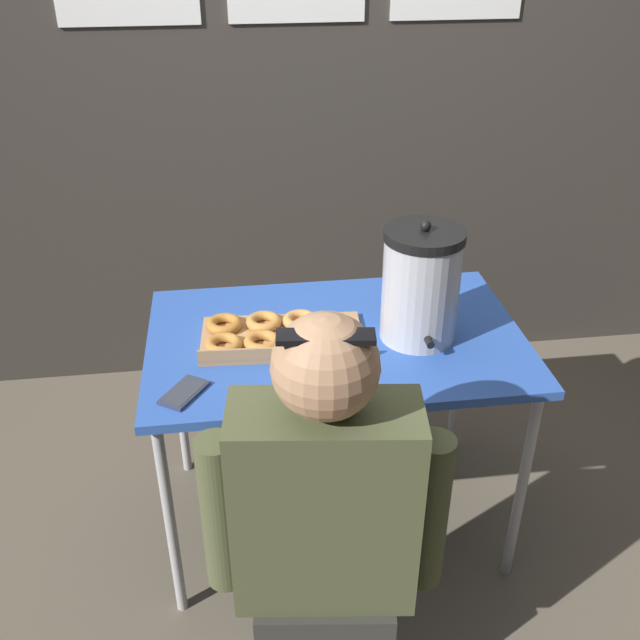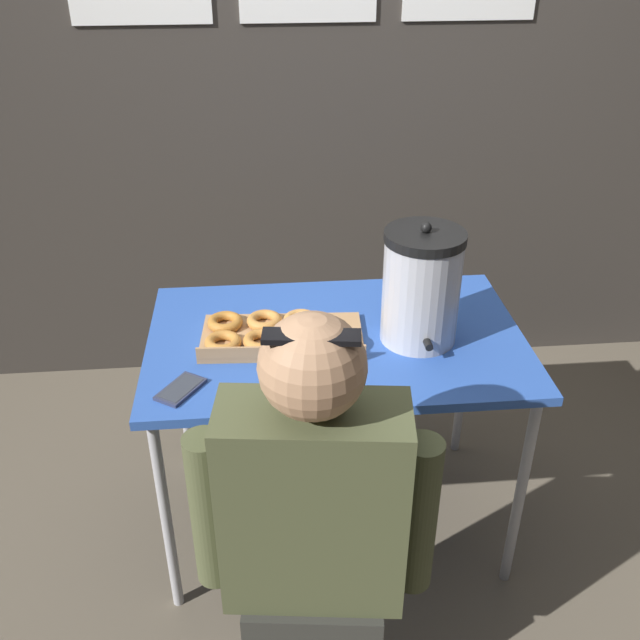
{
  "view_description": "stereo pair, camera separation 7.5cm",
  "coord_description": "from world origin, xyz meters",
  "px_view_note": "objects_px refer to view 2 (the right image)",
  "views": [
    {
      "loc": [
        -0.29,
        -1.8,
        1.88
      ],
      "look_at": [
        -0.05,
        0.0,
        0.81
      ],
      "focal_mm": 40.0,
      "sensor_mm": 36.0,
      "label": 1
    },
    {
      "loc": [
        -0.22,
        -1.81,
        1.88
      ],
      "look_at": [
        -0.05,
        0.0,
        0.81
      ],
      "focal_mm": 40.0,
      "sensor_mm": 36.0,
      "label": 2
    }
  ],
  "objects_px": {
    "donut_box": "(278,335)",
    "person_seated": "(314,543)",
    "cell_phone": "(181,389)",
    "coffee_urn": "(421,287)"
  },
  "relations": [
    {
      "from": "donut_box",
      "to": "person_seated",
      "type": "bearing_deg",
      "value": -81.65
    },
    {
      "from": "person_seated",
      "to": "donut_box",
      "type": "bearing_deg",
      "value": -77.97
    },
    {
      "from": "donut_box",
      "to": "coffee_urn",
      "type": "xyz_separation_m",
      "value": [
        0.42,
        -0.02,
        0.15
      ]
    },
    {
      "from": "donut_box",
      "to": "person_seated",
      "type": "distance_m",
      "value": 0.65
    },
    {
      "from": "coffee_urn",
      "to": "cell_phone",
      "type": "xyz_separation_m",
      "value": [
        -0.69,
        -0.21,
        -0.17
      ]
    },
    {
      "from": "coffee_urn",
      "to": "cell_phone",
      "type": "relative_size",
      "value": 2.38
    },
    {
      "from": "coffee_urn",
      "to": "person_seated",
      "type": "distance_m",
      "value": 0.78
    },
    {
      "from": "cell_phone",
      "to": "person_seated",
      "type": "distance_m",
      "value": 0.54
    },
    {
      "from": "donut_box",
      "to": "cell_phone",
      "type": "relative_size",
      "value": 3.15
    },
    {
      "from": "donut_box",
      "to": "person_seated",
      "type": "xyz_separation_m",
      "value": [
        0.05,
        -0.62,
        -0.2
      ]
    }
  ]
}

